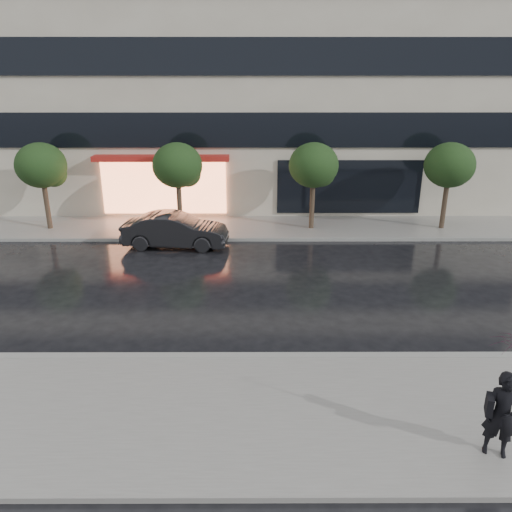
{
  "coord_description": "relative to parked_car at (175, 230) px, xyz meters",
  "views": [
    {
      "loc": [
        0.39,
        -11.96,
        6.86
      ],
      "look_at": [
        0.44,
        2.8,
        1.4
      ],
      "focal_mm": 35.0,
      "sensor_mm": 36.0,
      "label": 1
    }
  ],
  "objects": [
    {
      "name": "tree_far_west",
      "position": [
        -6.05,
        2.3,
        2.21
      ],
      "size": [
        2.2,
        2.2,
        3.99
      ],
      "color": "#33261C",
      "rests_on": "ground"
    },
    {
      "name": "office_building",
      "position": [
        2.89,
        10.24,
        8.29
      ],
      "size": [
        30.0,
        12.76,
        18.0
      ],
      "color": "beige",
      "rests_on": "ground"
    },
    {
      "name": "sidewalk_near",
      "position": [
        2.89,
        -10.98,
        -0.65
      ],
      "size": [
        60.0,
        4.5,
        0.12
      ],
      "primitive_type": "cube",
      "color": "slate",
      "rests_on": "ground"
    },
    {
      "name": "pedestrian_with_umbrella",
      "position": [
        7.84,
        -12.19,
        1.04
      ],
      "size": [
        1.28,
        1.29,
        2.46
      ],
      "rotation": [
        0.0,
        0.0,
        -0.33
      ],
      "color": "black",
      "rests_on": "sidewalk_near"
    },
    {
      "name": "tree_mid_west",
      "position": [
        -0.05,
        2.3,
        2.21
      ],
      "size": [
        2.2,
        2.2,
        3.99
      ],
      "color": "#33261C",
      "rests_on": "ground"
    },
    {
      "name": "ground",
      "position": [
        2.89,
        -7.73,
        -0.71
      ],
      "size": [
        120.0,
        120.0,
        0.0
      ],
      "primitive_type": "plane",
      "color": "black",
      "rests_on": "ground"
    },
    {
      "name": "sidewalk_far",
      "position": [
        2.89,
        2.52,
        -0.65
      ],
      "size": [
        60.0,
        3.5,
        0.12
      ],
      "primitive_type": "cube",
      "color": "slate",
      "rests_on": "ground"
    },
    {
      "name": "curb_near",
      "position": [
        2.89,
        -8.73,
        -0.64
      ],
      "size": [
        60.0,
        0.25,
        0.14
      ],
      "primitive_type": "cube",
      "color": "gray",
      "rests_on": "ground"
    },
    {
      "name": "tree_far_east",
      "position": [
        11.95,
        2.3,
        2.21
      ],
      "size": [
        2.2,
        2.2,
        3.99
      ],
      "color": "#33261C",
      "rests_on": "ground"
    },
    {
      "name": "tree_mid_east",
      "position": [
        5.95,
        2.3,
        2.21
      ],
      "size": [
        2.2,
        2.2,
        3.99
      ],
      "color": "#33261C",
      "rests_on": "ground"
    },
    {
      "name": "curb_far",
      "position": [
        2.89,
        0.77,
        -0.64
      ],
      "size": [
        60.0,
        0.25,
        0.14
      ],
      "primitive_type": "cube",
      "color": "gray",
      "rests_on": "ground"
    },
    {
      "name": "parked_car",
      "position": [
        0.0,
        0.0,
        0.0
      ],
      "size": [
        4.4,
        1.8,
        1.42
      ],
      "primitive_type": "imported",
      "rotation": [
        0.0,
        0.0,
        1.5
      ],
      "color": "black",
      "rests_on": "ground"
    }
  ]
}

